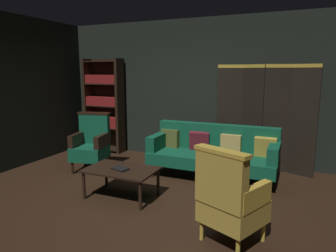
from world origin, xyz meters
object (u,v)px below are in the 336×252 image
folding_screen (264,117)px  bookshelf (104,104)px  velvet_couch (213,151)px  armchair_gilt_accent (230,199)px  book_black_cloth (120,169)px  armchair_wing_left (91,144)px  coffee_table (121,172)px

folding_screen → bookshelf: (-3.42, 0.04, 0.07)m
folding_screen → velvet_couch: 1.14m
armchair_gilt_accent → bookshelf: bearing=141.9°
armchair_gilt_accent → book_black_cloth: armchair_gilt_accent is taller
armchair_wing_left → book_black_cloth: bearing=-36.9°
coffee_table → book_black_cloth: 0.07m
coffee_table → armchair_wing_left: size_ratio=0.96×
bookshelf → coffee_table: size_ratio=2.05×
folding_screen → bookshelf: bookshelf is taller
bookshelf → armchair_wing_left: bookshelf is taller
bookshelf → book_black_cloth: size_ratio=9.05×
folding_screen → book_black_cloth: bearing=-128.7°
bookshelf → velvet_couch: 2.86m
coffee_table → armchair_gilt_accent: size_ratio=0.96×
armchair_wing_left → armchair_gilt_accent: bearing=-26.6°
book_black_cloth → coffee_table: bearing=107.1°
armchair_gilt_accent → coffee_table: bearing=161.1°
folding_screen → book_black_cloth: size_ratio=8.38×
armchair_gilt_accent → armchair_wing_left: (-2.83, 1.41, 0.00)m
coffee_table → bookshelf: bearing=129.6°
velvet_couch → armchair_wing_left: bearing=-166.4°
armchair_gilt_accent → armchair_wing_left: same height
folding_screen → armchair_wing_left: folding_screen is taller
folding_screen → bookshelf: 3.42m
velvet_couch → armchair_wing_left: 2.19m
bookshelf → book_black_cloth: bookshelf is taller
velvet_couch → armchair_wing_left: (-2.13, -0.51, 0.03)m
coffee_table → armchair_wing_left: armchair_wing_left is taller
folding_screen → armchair_gilt_accent: 2.68m
armchair_gilt_accent → book_black_cloth: 1.74m
coffee_table → armchair_gilt_accent: 1.76m
folding_screen → book_black_cloth: folding_screen is taller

